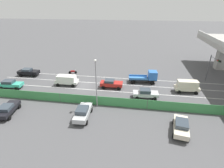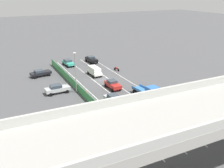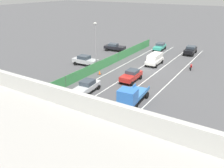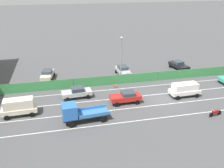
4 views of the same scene
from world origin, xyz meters
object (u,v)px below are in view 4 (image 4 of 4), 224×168
car_sedan_silver (77,92)px  traffic_cone (116,85)px  flatbed_truck_blue (77,113)px  street_lamp (121,56)px  car_van_white (185,89)px  car_van_cream (19,106)px  parked_sedan_cream (47,74)px  motorcycle (215,113)px  parked_sedan_dark (179,65)px  parked_wagon_silver (123,70)px  car_sedan_red (126,97)px

car_sedan_silver → traffic_cone: (2.49, -6.42, -0.60)m
flatbed_truck_blue → street_lamp: street_lamp is taller
car_van_white → car_sedan_silver: (2.95, 15.43, -0.26)m
car_sedan_silver → flatbed_truck_blue: flatbed_truck_blue is taller
car_van_cream → traffic_cone: bearing=-67.1°
parked_sedan_cream → traffic_cone: parked_sedan_cream is taller
car_sedan_silver → motorcycle: bearing=-118.8°
car_van_cream → parked_sedan_dark: car_van_cream is taller
car_sedan_silver → parked_wagon_silver: size_ratio=0.95×
parked_wagon_silver → parked_sedan_cream: 13.19m
car_sedan_silver → motorcycle: (-9.06, -16.48, -0.43)m
car_van_cream → motorcycle: car_van_cream is taller
car_sedan_silver → flatbed_truck_blue: 6.67m
car_van_white → car_van_cream: size_ratio=1.02×
car_van_cream → motorcycle: 24.68m
car_van_cream → motorcycle: (-5.67, -24.01, -0.80)m
parked_sedan_dark → parked_wagon_silver: bearing=94.2°
car_sedan_red → parked_wagon_silver: (10.31, -2.41, 0.02)m
flatbed_truck_blue → motorcycle: 17.23m
car_van_cream → car_van_white: bearing=-88.9°
car_van_white → parked_sedan_cream: (11.28, 19.69, -0.23)m
car_van_cream → car_sedan_red: size_ratio=1.03×
car_sedan_red → motorcycle: (-6.01, -10.00, -0.44)m
car_sedan_red → parked_sedan_cream: 15.65m
car_van_white → parked_wagon_silver: bearing=32.7°
car_van_white → parked_sedan_dark: size_ratio=0.96×
car_van_white → street_lamp: 11.02m
street_lamp → traffic_cone: 4.76m
parked_sedan_cream → street_lamp: 13.18m
car_van_white → car_van_cream: bearing=91.1°
parked_wagon_silver → car_sedan_silver: bearing=129.2°
car_sedan_silver → street_lamp: street_lamp is taller
flatbed_truck_blue → parked_sedan_dark: bearing=-54.5°
parked_sedan_cream → street_lamp: street_lamp is taller
street_lamp → traffic_cone: (-1.49, 1.19, -4.36)m
car_van_cream → street_lamp: street_lamp is taller
street_lamp → flatbed_truck_blue: bearing=142.4°
motorcycle → parked_sedan_dark: bearing=-11.8°
car_sedan_red → street_lamp: bearing=-9.2°
parked_sedan_dark → motorcycle: bearing=168.2°
parked_wagon_silver → flatbed_truck_blue: bearing=145.8°
car_sedan_silver → street_lamp: (3.98, -7.61, 3.76)m
parked_sedan_dark → traffic_cone: 14.76m
street_lamp → car_sedan_silver: bearing=117.6°
parked_sedan_cream → flatbed_truck_blue: bearing=-166.2°
car_van_white → flatbed_truck_blue: 16.42m
car_van_white → parked_wagon_silver: 12.12m
motorcycle → car_van_cream: bearing=76.7°
flatbed_truck_blue → street_lamp: size_ratio=0.74×
car_sedan_red → parked_sedan_cream: bearing=43.3°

